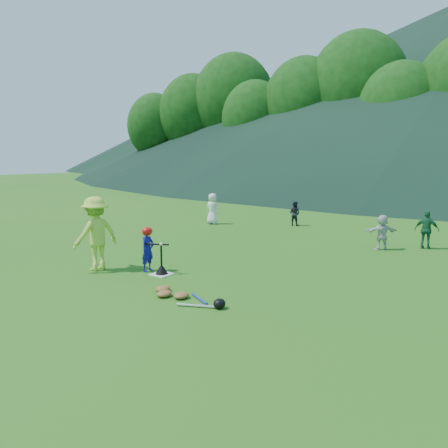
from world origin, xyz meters
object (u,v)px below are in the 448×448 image
Objects in this scene: fielder_b at (295,213)px; fielder_c at (427,230)px; home_plate at (162,274)px; batter_child at (148,250)px; equipment_pile at (181,295)px; adult_coach at (96,234)px; fielder_a at (212,209)px; fielder_d at (382,232)px; batting_tee at (162,269)px.

fielder_c is (5.30, -1.73, 0.09)m from fielder_b.
batter_child is at bearing 175.67° from home_plate.
batter_child is 8.55m from fielder_b.
fielder_c is 8.41m from equipment_pile.
home_plate is at bearing 117.03° from adult_coach.
fielder_c reaches higher than equipment_pile.
fielder_d is (7.17, -1.01, -0.11)m from fielder_a.
batting_tee is at bearing 145.74° from equipment_pile.
fielder_a is at bearing 123.95° from equipment_pile.
batter_child is 1.34m from adult_coach.
adult_coach is at bearing -159.75° from batting_tee.
adult_coach is at bearing 101.46° from fielder_a.
adult_coach is at bearing 113.04° from batter_child.
fielder_c is at bearing 179.70° from fielder_d.
batting_tee is at bearing 114.04° from fielder_a.
batter_child is 8.38m from fielder_c.
batting_tee is (-4.40, -6.84, -0.45)m from fielder_c.
fielder_d is at bearing 75.52° from equipment_pile.
fielder_b is 1.44× the size of batting_tee.
fielder_d is (-1.04, -0.93, -0.05)m from fielder_c.
fielder_a reaches higher than equipment_pile.
batting_tee is at bearing 96.50° from fielder_b.
batting_tee is at bearing 18.44° from fielder_d.
fielder_a is at bearing -50.01° from fielder_d.
fielder_d is (4.97, 6.51, -0.38)m from adult_coach.
home_plate is 0.46× the size of fielder_b.
fielder_d is 6.80m from batting_tee.
equipment_pile is at bearing -34.26° from home_plate.
fielder_d reaches higher than fielder_b.
fielder_c is at bearing 174.62° from fielder_a.
fielder_c is 8.14m from batting_tee.
fielder_c reaches higher than batter_child.
adult_coach is at bearing 46.28° from fielder_c.
fielder_c is (4.40, 6.84, 0.57)m from home_plate.
fielder_c is 1.10× the size of fielder_d.
fielder_d reaches higher than equipment_pile.
fielder_b is at bearing -3.58° from batter_child.
adult_coach reaches higher than home_plate.
fielder_a is at bearing -156.91° from adult_coach.
batter_child is 0.59× the size of equipment_pile.
adult_coach is 2.66× the size of batting_tee.
home_plate is 0.72m from batter_child.
fielder_a is (-3.82, 6.92, 0.63)m from home_plate.
fielder_a reaches higher than fielder_c.
adult_coach reaches higher than fielder_a.
fielder_c is (4.89, 6.80, 0.05)m from batter_child.
batter_child reaches higher than equipment_pile.
batter_child is at bearing 151.84° from equipment_pile.
fielder_b is (0.71, 9.17, -0.41)m from adult_coach.
batting_tee is (0.90, -8.57, -0.36)m from fielder_b.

